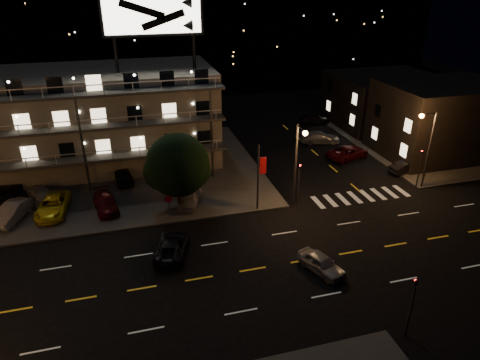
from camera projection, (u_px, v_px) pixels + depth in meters
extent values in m
plane|color=black|center=(226.00, 274.00, 30.95)|extent=(140.00, 140.00, 0.00)
cube|color=#3E3E3B|center=(52.00, 180.00, 44.96)|extent=(44.00, 24.00, 0.15)
cube|color=#3E3E3B|center=(414.00, 141.00, 55.48)|extent=(16.00, 24.00, 0.15)
cube|color=gray|center=(87.00, 121.00, 47.27)|extent=(28.00, 12.00, 10.00)
cube|color=gray|center=(79.00, 73.00, 45.00)|extent=(28.00, 12.00, 0.50)
cube|color=#3E3E3B|center=(86.00, 160.00, 42.06)|extent=(28.00, 1.80, 0.25)
cube|color=#3E3E3B|center=(81.00, 129.00, 40.68)|extent=(28.00, 1.80, 0.25)
cube|color=#3E3E3B|center=(75.00, 96.00, 39.30)|extent=(28.00, 1.80, 0.25)
cylinder|color=black|center=(116.00, 55.00, 43.35)|extent=(0.36, 0.36, 3.50)
cylinder|color=black|center=(194.00, 52.00, 45.26)|extent=(0.36, 0.36, 3.50)
cube|color=black|center=(152.00, 15.00, 42.69)|extent=(10.20, 0.50, 4.20)
cube|color=beige|center=(153.00, 15.00, 42.42)|extent=(9.60, 0.06, 3.60)
cube|color=black|center=(441.00, 119.00, 50.20)|extent=(14.00, 10.00, 8.50)
cube|color=black|center=(384.00, 100.00, 60.96)|extent=(14.00, 12.00, 7.00)
cube|color=black|center=(144.00, 17.00, 86.63)|extent=(120.00, 20.00, 24.00)
cylinder|color=#2D2D30|center=(295.00, 166.00, 38.47)|extent=(0.20, 0.20, 8.00)
cylinder|color=#2D2D30|center=(302.00, 129.00, 36.13)|extent=(0.12, 1.80, 0.12)
sphere|color=#FF923F|center=(305.00, 133.00, 35.48)|extent=(0.44, 0.44, 0.44)
cylinder|color=#2D2D30|center=(429.00, 151.00, 41.82)|extent=(0.20, 0.20, 8.00)
cylinder|color=#2D2D30|center=(429.00, 114.00, 39.98)|extent=(1.80, 0.12, 0.12)
sphere|color=#FF923F|center=(422.00, 116.00, 39.84)|extent=(0.44, 0.44, 0.44)
cylinder|color=#2D2D30|center=(298.00, 187.00, 39.71)|extent=(0.14, 0.14, 3.60)
imported|color=black|center=(300.00, 164.00, 38.72)|extent=(0.20, 0.16, 1.00)
sphere|color=#FF0C0C|center=(300.00, 165.00, 38.66)|extent=(0.14, 0.14, 0.14)
cylinder|color=#2D2D30|center=(410.00, 312.00, 24.93)|extent=(0.14, 0.14, 3.60)
imported|color=black|center=(417.00, 280.00, 23.94)|extent=(0.20, 0.16, 1.00)
sphere|color=#FF0C0C|center=(415.00, 280.00, 24.09)|extent=(0.14, 0.14, 0.14)
cylinder|color=#2D2D30|center=(419.00, 171.00, 42.82)|extent=(0.14, 0.14, 3.60)
imported|color=black|center=(423.00, 150.00, 41.83)|extent=(0.16, 0.20, 1.00)
sphere|color=#FF0C0C|center=(422.00, 151.00, 41.84)|extent=(0.14, 0.14, 0.14)
cylinder|color=#2D2D30|center=(258.00, 178.00, 38.07)|extent=(0.16, 0.16, 6.40)
cube|color=red|center=(263.00, 165.00, 37.65)|extent=(0.60, 0.04, 1.60)
cylinder|color=#2D2D30|center=(169.00, 210.00, 37.23)|extent=(0.08, 0.08, 2.20)
cylinder|color=red|center=(169.00, 199.00, 36.74)|extent=(0.91, 0.04, 0.91)
cylinder|color=black|center=(180.00, 198.00, 38.46)|extent=(0.54, 0.54, 2.58)
sphere|color=black|center=(178.00, 165.00, 37.07)|extent=(5.60, 5.60, 5.60)
sphere|color=black|center=(163.00, 171.00, 37.41)|extent=(3.45, 3.45, 3.45)
sphere|color=black|center=(192.00, 170.00, 37.16)|extent=(3.23, 3.23, 3.23)
imported|color=#9C9CA1|center=(12.00, 212.00, 37.24)|extent=(3.10, 4.81, 1.50)
imported|color=yellow|center=(53.00, 206.00, 38.31)|extent=(2.91, 5.46, 1.46)
imported|color=#500B0E|center=(105.00, 203.00, 38.93)|extent=(2.60, 4.82, 1.33)
imported|color=#9C9CA1|center=(189.00, 197.00, 39.80)|extent=(3.12, 4.57, 1.45)
imported|color=black|center=(7.00, 193.00, 40.78)|extent=(2.38, 4.61, 1.24)
imported|color=#9C9CA1|center=(41.00, 194.00, 40.53)|extent=(3.62, 5.04, 1.36)
imported|color=black|center=(123.00, 175.00, 44.12)|extent=(2.28, 4.55, 1.49)
imported|color=#500B0E|center=(179.00, 177.00, 43.90)|extent=(2.64, 4.61, 1.44)
imported|color=black|center=(406.00, 167.00, 46.59)|extent=(4.10, 2.05, 1.29)
imported|color=#500B0E|center=(348.00, 152.00, 50.22)|extent=(5.88, 4.03, 1.49)
imported|color=#9C9CA1|center=(320.00, 137.00, 54.90)|extent=(5.37, 3.05, 1.47)
imported|color=black|center=(315.00, 118.00, 62.18)|extent=(4.48, 2.30, 1.46)
imported|color=#9C9CA1|center=(321.00, 264.00, 30.97)|extent=(2.88, 4.20, 1.33)
imported|color=black|center=(172.00, 246.00, 32.98)|extent=(3.56, 5.29, 1.35)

